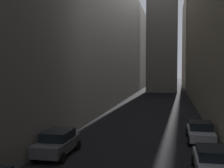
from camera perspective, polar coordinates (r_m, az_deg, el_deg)
The scene contains 5 objects.
ground_plane at distance 45.56m, azimuth 8.62°, elevation -3.73°, with size 264.00×264.00×0.00m, color black.
building_block_left at distance 49.31m, azimuth -3.95°, elevation 9.32°, with size 10.58×108.00×21.53m, color slate.
parked_car_left_third at distance 18.33m, azimuth -10.57°, elevation -11.11°, with size 1.89×4.07×1.50m.
parked_car_right_third at distance 15.54m, azimuth 19.26°, elevation -14.02°, with size 1.96×3.97×1.39m.
parked_car_right_far at distance 22.22m, azimuth 16.87°, elevation -8.83°, with size 1.94×4.14×1.44m.
Camera 1 is at (2.36, 2.80, 5.19)m, focal length 46.93 mm.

